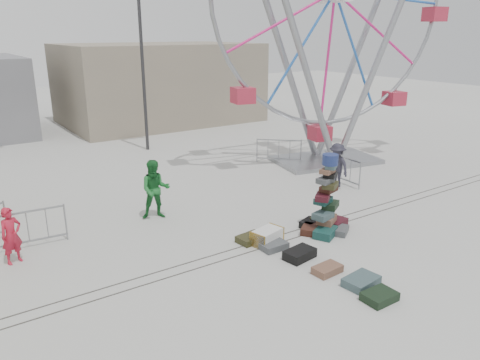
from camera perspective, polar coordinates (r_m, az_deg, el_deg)
ground at (r=12.21m, az=0.69°, el=-10.48°), size 90.00×90.00×0.00m
track_line_near at (r=12.65m, az=-0.89°, el=-9.40°), size 40.00×0.04×0.01m
track_line_far at (r=12.95m, az=-1.88°, el=-8.73°), size 40.00×0.04×0.01m
building_right at (r=31.85m, az=-9.88°, el=11.58°), size 12.00×8.00×5.00m
lamp_post_right at (r=23.73m, az=-11.62°, el=14.27°), size 1.41×0.25×8.00m
suitcase_tower at (r=14.26m, az=10.39°, el=-3.56°), size 1.82×1.59×2.38m
ferris_wheel at (r=21.22m, az=11.36°, el=19.07°), size 10.98×3.64×12.98m
steamer_trunk at (r=13.35m, az=3.32°, el=-6.92°), size 1.00×0.72×0.42m
row_case_0 at (r=13.51m, az=1.34°, el=-7.13°), size 0.85×0.62×0.19m
row_case_1 at (r=13.10m, az=4.13°, el=-7.99°), size 0.74×0.51×0.19m
row_case_2 at (r=12.64m, az=7.28°, el=-8.94°), size 0.91×0.65×0.25m
row_case_3 at (r=12.06m, az=10.59°, el=-10.66°), size 0.77×0.50×0.19m
row_case_4 at (r=11.70m, az=14.56°, el=-11.86°), size 0.92×0.68×0.21m
row_case_5 at (r=11.22m, az=16.65°, el=-13.45°), size 0.76×0.55×0.20m
barricade_dummy_c at (r=14.25m, az=-24.44°, el=-5.44°), size 2.00×0.26×1.10m
barricade_wheel_front at (r=18.92m, az=12.27°, el=1.29°), size 0.21×2.00×1.10m
barricade_wheel_back at (r=21.43m, az=4.75°, el=3.57°), size 1.54×1.42×1.10m
pedestrian_red at (r=13.43m, az=-26.10°, el=-6.10°), size 0.65×0.53×1.52m
pedestrian_green at (r=15.09m, az=-10.27°, el=-1.14°), size 1.14×1.03×1.93m
pedestrian_grey at (r=18.28m, az=11.72°, el=1.77°), size 0.66×1.12×1.72m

